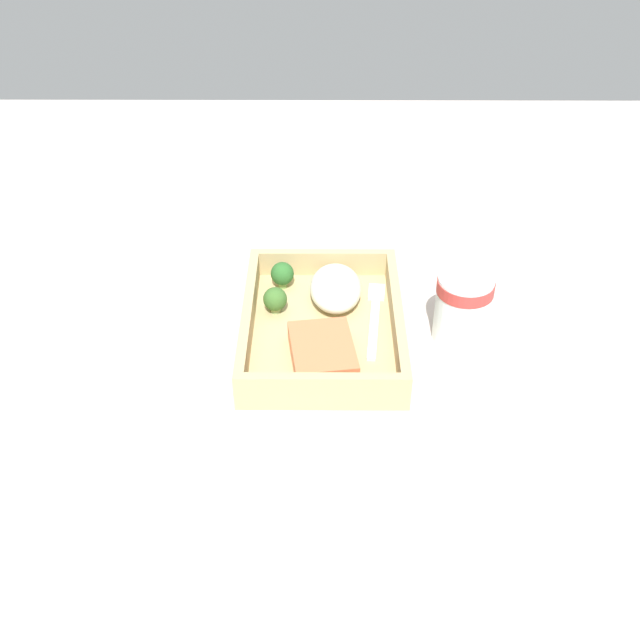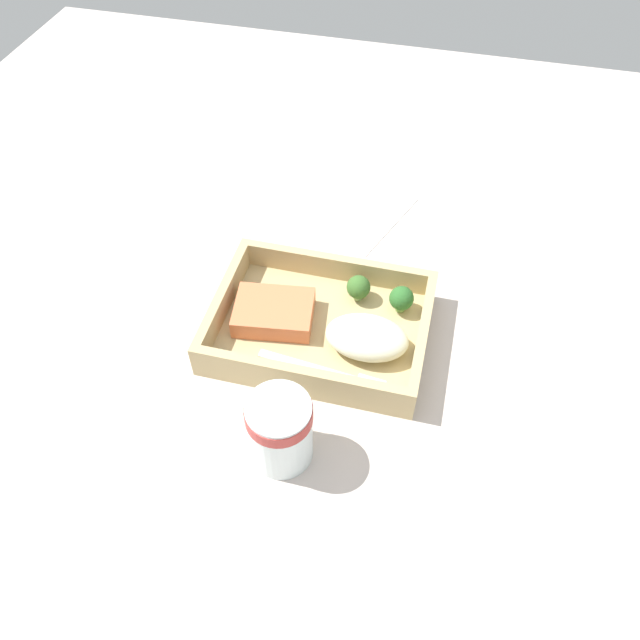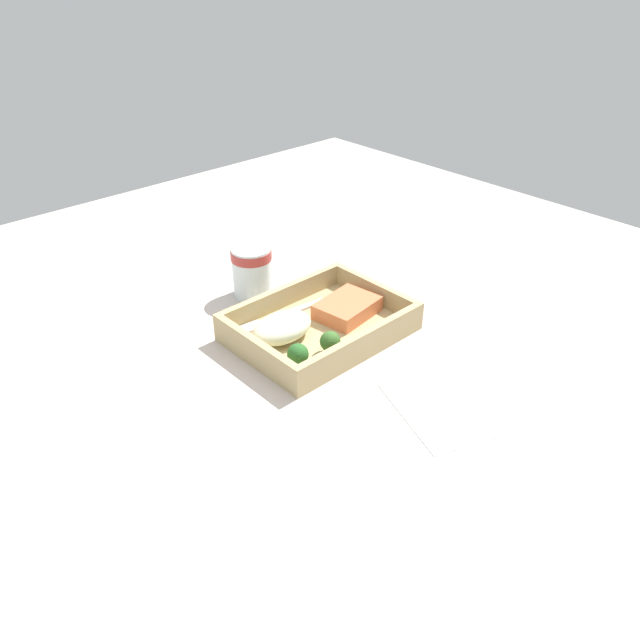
# 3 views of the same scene
# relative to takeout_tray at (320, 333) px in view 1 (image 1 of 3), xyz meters

# --- Properties ---
(ground_plane) EXTENTS (1.60, 1.60, 0.02)m
(ground_plane) POSITION_rel_takeout_tray_xyz_m (0.00, 0.00, -0.02)
(ground_plane) COLOR beige
(takeout_tray) EXTENTS (0.27, 0.20, 0.01)m
(takeout_tray) POSITION_rel_takeout_tray_xyz_m (0.00, 0.00, 0.00)
(takeout_tray) COLOR tan
(takeout_tray) RESTS_ON ground_plane
(tray_rim) EXTENTS (0.27, 0.20, 0.04)m
(tray_rim) POSITION_rel_takeout_tray_xyz_m (0.00, 0.00, 0.02)
(tray_rim) COLOR tan
(tray_rim) RESTS_ON takeout_tray
(salmon_fillet) EXTENTS (0.11, 0.09, 0.03)m
(salmon_fillet) POSITION_rel_takeout_tray_xyz_m (-0.06, 0.00, 0.02)
(salmon_fillet) COLOR #DF7347
(salmon_fillet) RESTS_ON takeout_tray
(mashed_potatoes) EXTENTS (0.10, 0.07, 0.04)m
(mashed_potatoes) POSITION_rel_takeout_tray_xyz_m (0.06, -0.02, 0.03)
(mashed_potatoes) COLOR silver
(mashed_potatoes) RESTS_ON takeout_tray
(broccoli_floret_1) EXTENTS (0.03, 0.03, 0.04)m
(broccoli_floret_1) POSITION_rel_takeout_tray_xyz_m (0.04, 0.06, 0.03)
(broccoli_floret_1) COLOR #88A566
(broccoli_floret_1) RESTS_ON takeout_tray
(broccoli_floret_2) EXTENTS (0.03, 0.03, 0.04)m
(broccoli_floret_2) POSITION_rel_takeout_tray_xyz_m (0.09, 0.05, 0.03)
(broccoli_floret_2) COLOR #739C4F
(broccoli_floret_2) RESTS_ON takeout_tray
(fork) EXTENTS (0.16, 0.03, 0.00)m
(fork) POSITION_rel_takeout_tray_xyz_m (0.03, -0.07, 0.01)
(fork) COLOR silver
(fork) RESTS_ON takeout_tray
(paper_cup) EXTENTS (0.07, 0.07, 0.09)m
(paper_cup) POSITION_rel_takeout_tray_xyz_m (0.00, -0.17, 0.05)
(paper_cup) COLOR white
(paper_cup) RESTS_ON ground_plane
(receipt_slip) EXTENTS (0.14, 0.18, 0.00)m
(receipt_slip) POSITION_rel_takeout_tray_xyz_m (0.01, 0.24, -0.00)
(receipt_slip) COLOR white
(receipt_slip) RESTS_ON ground_plane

